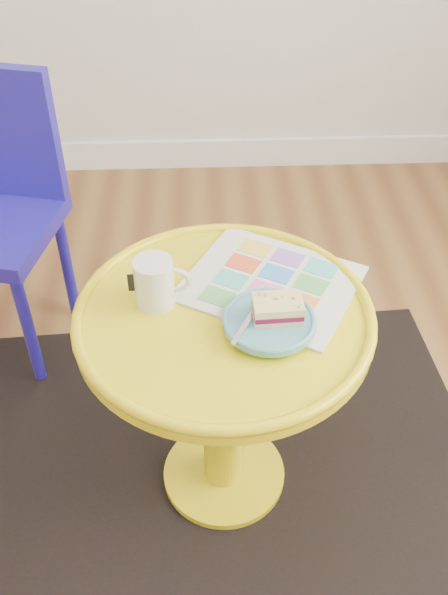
{
  "coord_description": "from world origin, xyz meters",
  "views": [
    {
      "loc": [
        0.64,
        -0.48,
        1.42
      ],
      "look_at": [
        0.68,
        0.47,
        0.59
      ],
      "focal_mm": 40.0,
      "sensor_mm": 36.0,
      "label": 1
    }
  ],
  "objects_px": {
    "side_table": "(224,368)",
    "mug": "(155,281)",
    "newspaper": "(271,283)",
    "plate": "(269,322)"
  },
  "relations": [
    {
      "from": "side_table",
      "to": "mug",
      "type": "bearing_deg",
      "value": 164.18
    },
    {
      "from": "side_table",
      "to": "mug",
      "type": "distance_m",
      "value": 0.25
    },
    {
      "from": "newspaper",
      "to": "plate",
      "type": "xyz_separation_m",
      "value": [
        -0.02,
        -0.13,
        0.01
      ]
    },
    {
      "from": "mug",
      "to": "newspaper",
      "type": "bearing_deg",
      "value": 13.54
    },
    {
      "from": "newspaper",
      "to": "mug",
      "type": "relative_size",
      "value": 2.96
    },
    {
      "from": "side_table",
      "to": "plate",
      "type": "bearing_deg",
      "value": -29.96
    },
    {
      "from": "newspaper",
      "to": "plate",
      "type": "bearing_deg",
      "value": -67.63
    },
    {
      "from": "newspaper",
      "to": "plate",
      "type": "relative_size",
      "value": 1.87
    },
    {
      "from": "side_table",
      "to": "newspaper",
      "type": "relative_size",
      "value": 1.78
    },
    {
      "from": "side_table",
      "to": "plate",
      "type": "relative_size",
      "value": 3.35
    }
  ]
}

